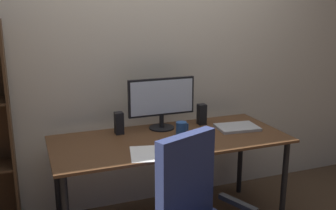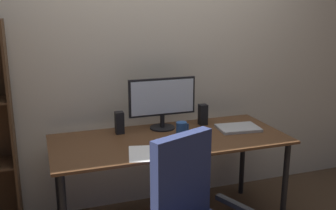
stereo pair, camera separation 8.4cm
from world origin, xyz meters
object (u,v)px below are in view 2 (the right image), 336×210
object	(u,v)px
keyboard	(178,145)
mouse	(203,141)
desk	(170,147)
speaker_left	(119,123)
speaker_right	(203,115)
monitor	(162,100)
laptop	(238,128)
coffee_mug	(182,128)

from	to	relation	value
keyboard	mouse	xyz separation A→B (m)	(0.19, 0.01, 0.01)
desk	speaker_left	bearing A→B (deg)	145.25
desk	speaker_right	bearing A→B (deg)	31.99
monitor	speaker_left	world-z (taller)	monitor
desk	laptop	size ratio (longest dim) A/B	5.45
mouse	coffee_mug	xyz separation A→B (m)	(-0.08, 0.22, 0.03)
coffee_mug	speaker_left	xyz separation A→B (m)	(-0.44, 0.19, 0.04)
desk	laptop	world-z (taller)	laptop
desk	laptop	distance (m)	0.59
coffee_mug	speaker_right	distance (m)	0.32
desk	mouse	distance (m)	0.27
coffee_mug	speaker_left	size ratio (longest dim) A/B	0.58
keyboard	mouse	world-z (taller)	mouse
desk	coffee_mug	world-z (taller)	coffee_mug
coffee_mug	laptop	size ratio (longest dim) A/B	0.31
mouse	laptop	distance (m)	0.44
monitor	speaker_left	bearing A→B (deg)	-178.70
mouse	speaker_left	xyz separation A→B (m)	(-0.52, 0.41, 0.07)
keyboard	speaker_right	size ratio (longest dim) A/B	1.71
desk	speaker_right	distance (m)	0.46
monitor	laptop	world-z (taller)	monitor
speaker_right	desk	bearing A→B (deg)	-148.01
keyboard	laptop	world-z (taller)	laptop
desk	laptop	bearing A→B (deg)	1.86
speaker_left	speaker_right	xyz separation A→B (m)	(0.70, 0.00, 0.00)
keyboard	laptop	bearing A→B (deg)	18.79
speaker_right	speaker_left	bearing A→B (deg)	180.00
mouse	keyboard	bearing A→B (deg)	-172.55
desk	keyboard	distance (m)	0.21
laptop	monitor	bearing A→B (deg)	164.42
desk	monitor	xyz separation A→B (m)	(0.02, 0.24, 0.31)
desk	keyboard	bearing A→B (deg)	-93.03
laptop	speaker_left	distance (m)	0.94
mouse	laptop	world-z (taller)	mouse
desk	mouse	world-z (taller)	mouse
laptop	keyboard	bearing A→B (deg)	-154.95
mouse	speaker_left	bearing A→B (deg)	146.52
monitor	coffee_mug	world-z (taller)	monitor
coffee_mug	speaker_right	bearing A→B (deg)	35.63
desk	speaker_right	size ratio (longest dim) A/B	10.27
monitor	laptop	bearing A→B (deg)	-21.22
desk	coffee_mug	size ratio (longest dim) A/B	17.67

